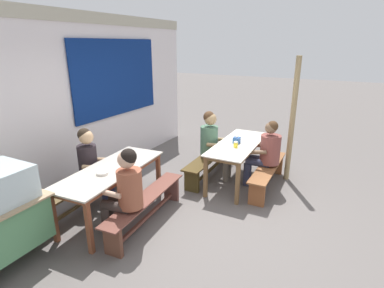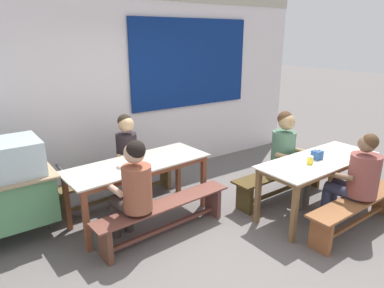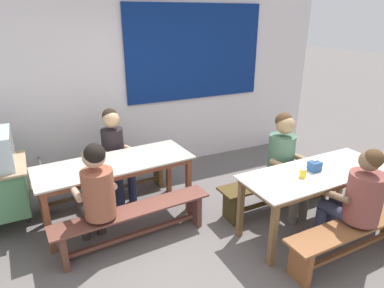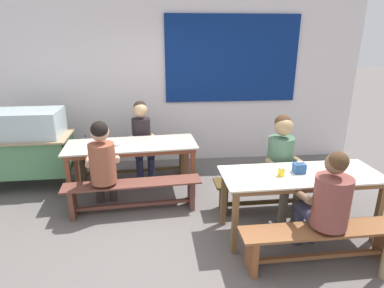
# 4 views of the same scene
# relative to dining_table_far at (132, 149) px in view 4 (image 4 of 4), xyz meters

# --- Properties ---
(ground_plane) EXTENTS (40.00, 40.00, 0.00)m
(ground_plane) POSITION_rel_dining_table_far_xyz_m (0.69, -1.09, -0.69)
(ground_plane) COLOR #625C59
(backdrop_wall) EXTENTS (6.63, 0.23, 3.02)m
(backdrop_wall) POSITION_rel_dining_table_far_xyz_m (0.73, 1.34, 0.89)
(backdrop_wall) COLOR silver
(backdrop_wall) RESTS_ON ground_plane
(dining_table_far) EXTENTS (1.89, 0.85, 0.77)m
(dining_table_far) POSITION_rel_dining_table_far_xyz_m (0.00, 0.00, 0.00)
(dining_table_far) COLOR #BBB2A4
(dining_table_far) RESTS_ON ground_plane
(dining_table_near) EXTENTS (1.81, 0.73, 0.77)m
(dining_table_near) POSITION_rel_dining_table_far_xyz_m (1.99, -1.22, -0.00)
(dining_table_near) COLOR silver
(dining_table_near) RESTS_ON ground_plane
(bench_far_back) EXTENTS (1.85, 0.41, 0.42)m
(bench_far_back) POSITION_rel_dining_table_far_xyz_m (-0.05, 0.57, -0.40)
(bench_far_back) COLOR brown
(bench_far_back) RESTS_ON ground_plane
(bench_far_front) EXTENTS (1.79, 0.44, 0.42)m
(bench_far_front) POSITION_rel_dining_table_far_xyz_m (0.05, -0.57, -0.41)
(bench_far_front) COLOR brown
(bench_far_front) RESTS_ON ground_plane
(bench_near_back) EXTENTS (1.74, 0.37, 0.42)m
(bench_near_back) POSITION_rel_dining_table_far_xyz_m (1.97, -0.65, -0.40)
(bench_near_back) COLOR #473517
(bench_near_back) RESTS_ON ground_plane
(bench_near_front) EXTENTS (1.67, 0.35, 0.42)m
(bench_near_front) POSITION_rel_dining_table_far_xyz_m (2.01, -1.79, -0.40)
(bench_near_front) COLOR brown
(bench_near_front) RESTS_ON ground_plane
(food_cart) EXTENTS (1.73, 0.84, 1.19)m
(food_cart) POSITION_rel_dining_table_far_xyz_m (-1.67, 0.38, -0.01)
(food_cart) COLOR #518A5B
(food_cart) RESTS_ON ground_plane
(person_center_facing) EXTENTS (0.45, 0.54, 1.27)m
(person_center_facing) POSITION_rel_dining_table_far_xyz_m (0.12, 0.52, 0.03)
(person_center_facing) COLOR #2A2D4B
(person_center_facing) RESTS_ON ground_plane
(person_left_back_turned) EXTENTS (0.47, 0.58, 1.26)m
(person_left_back_turned) POSITION_rel_dining_table_far_xyz_m (-0.32, -0.53, 0.03)
(person_left_back_turned) COLOR #403430
(person_left_back_turned) RESTS_ON ground_plane
(person_right_near_table) EXTENTS (0.47, 0.60, 1.30)m
(person_right_near_table) POSITION_rel_dining_table_far_xyz_m (1.96, -0.72, 0.05)
(person_right_near_table) COLOR #695F53
(person_right_near_table) RESTS_ON ground_plane
(person_near_front) EXTENTS (0.49, 0.61, 1.24)m
(person_near_front) POSITION_rel_dining_table_far_xyz_m (2.04, -1.72, 0.00)
(person_near_front) COLOR #323650
(person_near_front) RESTS_ON ground_plane
(tissue_box) EXTENTS (0.12, 0.11, 0.13)m
(tissue_box) POSITION_rel_dining_table_far_xyz_m (1.97, -1.19, 0.13)
(tissue_box) COLOR #2A5294
(tissue_box) RESTS_ON dining_table_near
(condiment_jar) EXTENTS (0.07, 0.07, 0.11)m
(condiment_jar) POSITION_rel_dining_table_far_xyz_m (1.74, -1.26, 0.13)
(condiment_jar) COLOR yellow
(condiment_jar) RESTS_ON dining_table_near
(soup_bowl) EXTENTS (0.17, 0.17, 0.04)m
(soup_bowl) POSITION_rel_dining_table_far_xyz_m (-0.21, -0.04, 0.09)
(soup_bowl) COLOR silver
(soup_bowl) RESTS_ON dining_table_far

